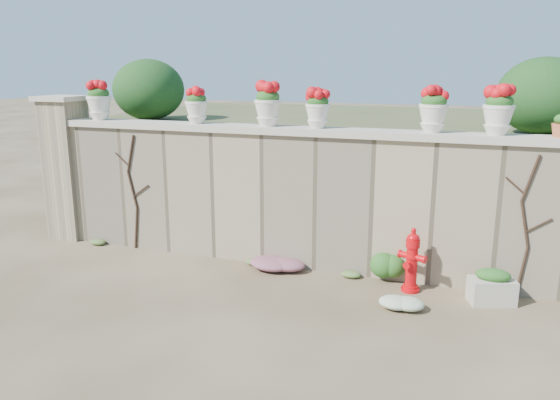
% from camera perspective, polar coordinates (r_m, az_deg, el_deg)
% --- Properties ---
extents(ground, '(80.00, 80.00, 0.00)m').
position_cam_1_polar(ground, '(6.97, -3.59, -11.37)').
color(ground, '#4B3925').
rests_on(ground, ground).
extents(stone_wall, '(8.00, 0.40, 2.00)m').
position_cam_1_polar(stone_wall, '(8.23, 1.28, -0.01)').
color(stone_wall, '#998666').
rests_on(stone_wall, ground).
extents(wall_cap, '(8.10, 0.52, 0.10)m').
position_cam_1_polar(wall_cap, '(8.05, 1.32, 7.27)').
color(wall_cap, beige).
rests_on(wall_cap, stone_wall).
extents(gate_pillar, '(0.72, 0.72, 2.48)m').
position_cam_1_polar(gate_pillar, '(10.26, -21.30, 3.25)').
color(gate_pillar, '#998666').
rests_on(gate_pillar, ground).
extents(raised_fill, '(9.00, 6.00, 2.00)m').
position_cam_1_polar(raised_fill, '(11.25, 6.50, 3.62)').
color(raised_fill, '#384C23').
rests_on(raised_fill, ground).
extents(back_shrub_left, '(1.30, 1.30, 1.10)m').
position_cam_1_polar(back_shrub_left, '(10.50, -13.57, 11.14)').
color(back_shrub_left, '#143814').
rests_on(back_shrub_left, raised_fill).
extents(back_shrub_right, '(1.30, 1.30, 1.10)m').
position_cam_1_polar(back_shrub_right, '(8.83, 25.80, 9.76)').
color(back_shrub_right, '#143814').
rests_on(back_shrub_right, raised_fill).
extents(vine_left, '(0.60, 0.04, 1.91)m').
position_cam_1_polar(vine_left, '(9.23, -15.10, 0.97)').
color(vine_left, black).
rests_on(vine_left, ground).
extents(vine_right, '(0.60, 0.04, 1.91)m').
position_cam_1_polar(vine_right, '(7.65, 24.29, -2.40)').
color(vine_right, black).
rests_on(vine_right, ground).
extents(fire_hydrant, '(0.38, 0.27, 0.88)m').
position_cam_1_polar(fire_hydrant, '(7.55, 13.61, -6.10)').
color(fire_hydrant, red).
rests_on(fire_hydrant, ground).
extents(planter_box, '(0.63, 0.49, 0.46)m').
position_cam_1_polar(planter_box, '(7.56, 21.27, -8.50)').
color(planter_box, beige).
rests_on(planter_box, ground).
extents(green_shrub, '(0.56, 0.50, 0.53)m').
position_cam_1_polar(green_shrub, '(7.88, 11.29, -6.53)').
color(green_shrub, '#1E5119').
rests_on(green_shrub, ground).
extents(magenta_clump, '(0.81, 0.54, 0.22)m').
position_cam_1_polar(magenta_clump, '(8.19, -0.17, -6.61)').
color(magenta_clump, '#B4247C').
rests_on(magenta_clump, ground).
extents(white_flowers, '(0.54, 0.43, 0.19)m').
position_cam_1_polar(white_flowers, '(7.13, 12.71, -10.25)').
color(white_flowers, white).
rests_on(white_flowers, ground).
extents(urn_pot_0, '(0.40, 0.40, 0.63)m').
position_cam_1_polar(urn_pot_0, '(9.64, -18.40, 9.81)').
color(urn_pot_0, silver).
rests_on(urn_pot_0, wall_cap).
extents(urn_pot_1, '(0.35, 0.35, 0.55)m').
position_cam_1_polar(urn_pot_1, '(8.65, -8.72, 9.72)').
color(urn_pot_1, silver).
rests_on(urn_pot_1, wall_cap).
extents(urn_pot_2, '(0.40, 0.40, 0.63)m').
position_cam_1_polar(urn_pot_2, '(8.15, -1.28, 9.89)').
color(urn_pot_2, silver).
rests_on(urn_pot_2, wall_cap).
extents(urn_pot_3, '(0.35, 0.35, 0.55)m').
position_cam_1_polar(urn_pot_3, '(7.91, 3.96, 9.48)').
color(urn_pot_3, silver).
rests_on(urn_pot_3, wall_cap).
extents(urn_pot_4, '(0.39, 0.39, 0.61)m').
position_cam_1_polar(urn_pot_4, '(7.62, 15.74, 9.05)').
color(urn_pot_4, silver).
rests_on(urn_pot_4, wall_cap).
extents(urn_pot_5, '(0.40, 0.40, 0.62)m').
position_cam_1_polar(urn_pot_5, '(7.60, 21.86, 8.63)').
color(urn_pot_5, silver).
rests_on(urn_pot_5, wall_cap).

